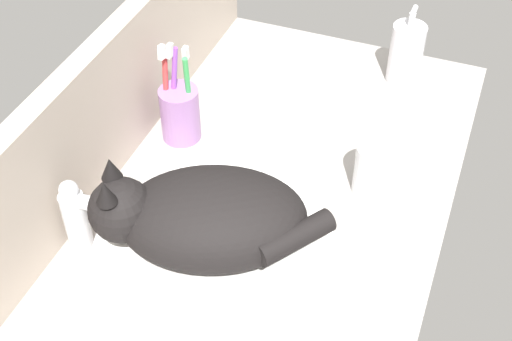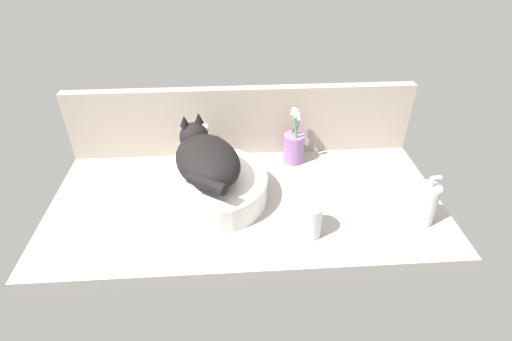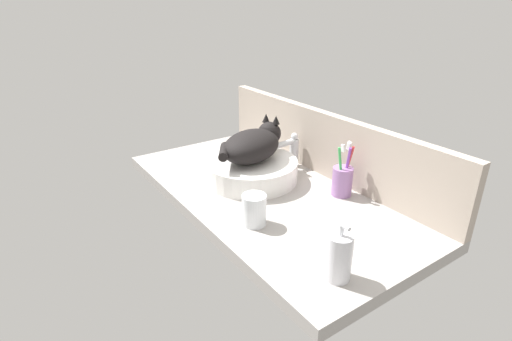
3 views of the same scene
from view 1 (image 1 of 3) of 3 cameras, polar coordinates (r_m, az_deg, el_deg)
The scene contains 8 objects.
ground_plane at distance 111.58cm, azimuth -0.67°, elevation -5.50°, with size 114.04×56.99×4.00cm, color #9E9993.
backsplash_panel at distance 111.88cm, azimuth -13.57°, elevation 3.02°, with size 114.04×3.60×23.52cm, color #AD9E8E.
sink_basin at distance 101.10cm, azimuth -3.24°, elevation -7.41°, with size 33.58×33.58×7.63cm, color white.
cat at distance 93.94cm, azimuth -4.30°, elevation -3.73°, with size 24.83×31.22×14.00cm.
faucet at distance 105.18cm, azimuth -13.77°, elevation -3.53°, with size 3.63×11.85×13.60cm.
soap_dispenser at distance 138.80cm, azimuth 11.91°, elevation 9.14°, with size 6.32×6.32×15.23cm.
toothbrush_cup at distance 123.47cm, azimuth -6.12°, elevation 4.71°, with size 6.83×6.83×18.71cm.
water_glass at distance 114.89cm, azimuth 9.60°, elevation -0.13°, with size 7.25×7.25×9.44cm.
Camera 1 is at (-68.18, -27.61, 81.90)cm, focal length 50.00 mm.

